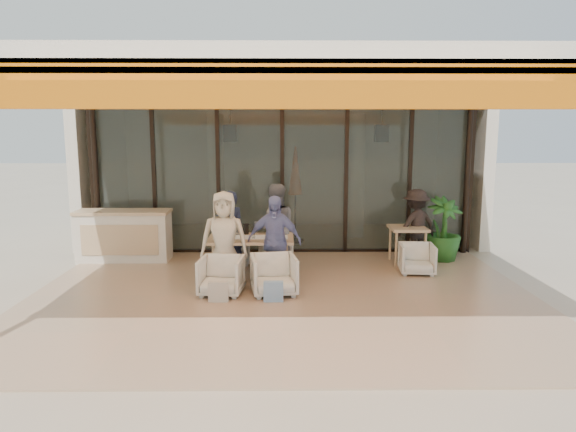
# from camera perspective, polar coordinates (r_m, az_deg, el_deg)

# --- Properties ---
(ground) EXTENTS (70.00, 70.00, 0.00)m
(ground) POSITION_cam_1_polar(r_m,az_deg,el_deg) (8.24, -0.64, -8.95)
(ground) COLOR #C6B293
(ground) RESTS_ON ground
(terrace_floor) EXTENTS (8.00, 6.00, 0.01)m
(terrace_floor) POSITION_cam_1_polar(r_m,az_deg,el_deg) (8.24, -0.64, -8.92)
(terrace_floor) COLOR tan
(terrace_floor) RESTS_ON ground
(terrace_structure) EXTENTS (8.00, 6.00, 3.40)m
(terrace_structure) POSITION_cam_1_polar(r_m,az_deg,el_deg) (7.58, -0.69, 14.37)
(terrace_structure) COLOR silver
(terrace_structure) RESTS_ON ground
(glass_storefront) EXTENTS (8.08, 0.10, 3.20)m
(glass_storefront) POSITION_cam_1_polar(r_m,az_deg,el_deg) (10.86, -0.64, 4.14)
(glass_storefront) COLOR #9EADA3
(glass_storefront) RESTS_ON ground
(interior_block) EXTENTS (9.05, 3.62, 3.52)m
(interior_block) POSITION_cam_1_polar(r_m,az_deg,el_deg) (13.14, -0.61, 7.80)
(interior_block) COLOR silver
(interior_block) RESTS_ON ground
(host_counter) EXTENTS (1.85, 0.65, 1.04)m
(host_counter) POSITION_cam_1_polar(r_m,az_deg,el_deg) (10.80, -17.75, -2.06)
(host_counter) COLOR silver
(host_counter) RESTS_ON ground
(dining_table) EXTENTS (1.50, 0.90, 0.93)m
(dining_table) POSITION_cam_1_polar(r_m,az_deg,el_deg) (9.09, -4.18, -2.73)
(dining_table) COLOR #D4B581
(dining_table) RESTS_ON ground
(chair_far_left) EXTENTS (0.70, 0.67, 0.65)m
(chair_far_left) POSITION_cam_1_polar(r_m,az_deg,el_deg) (10.12, -6.17, -3.61)
(chair_far_left) COLOR white
(chair_far_left) RESTS_ON ground
(chair_far_right) EXTENTS (0.69, 0.66, 0.60)m
(chair_far_right) POSITION_cam_1_polar(r_m,az_deg,el_deg) (10.08, -1.40, -3.75)
(chair_far_right) COLOR white
(chair_far_right) RESTS_ON ground
(chair_near_left) EXTENTS (0.72, 0.69, 0.69)m
(chair_near_left) POSITION_cam_1_polar(r_m,az_deg,el_deg) (8.29, -7.44, -6.43)
(chair_near_left) COLOR white
(chair_near_left) RESTS_ON ground
(chair_near_right) EXTENTS (0.79, 0.75, 0.72)m
(chair_near_right) POSITION_cam_1_polar(r_m,az_deg,el_deg) (8.23, -1.58, -6.36)
(chair_near_right) COLOR white
(chair_near_right) RESTS_ON ground
(diner_navy) EXTENTS (0.64, 0.51, 1.52)m
(diner_navy) POSITION_cam_1_polar(r_m,az_deg,el_deg) (9.55, -6.50, -1.72)
(diner_navy) COLOR #191F38
(diner_navy) RESTS_ON ground
(diner_grey) EXTENTS (0.87, 0.72, 1.65)m
(diner_grey) POSITION_cam_1_polar(r_m,az_deg,el_deg) (9.49, -1.45, -1.35)
(diner_grey) COLOR slate
(diner_grey) RESTS_ON ground
(diner_cream) EXTENTS (0.80, 0.52, 1.62)m
(diner_cream) POSITION_cam_1_polar(r_m,az_deg,el_deg) (8.66, -7.11, -2.56)
(diner_cream) COLOR beige
(diner_cream) RESTS_ON ground
(diner_periwinkle) EXTENTS (0.95, 0.49, 1.55)m
(diner_periwinkle) POSITION_cam_1_polar(r_m,az_deg,el_deg) (8.61, -1.54, -2.80)
(diner_periwinkle) COLOR #6872AE
(diner_periwinkle) RESTS_ON ground
(tote_bag_cream) EXTENTS (0.30, 0.10, 0.34)m
(tote_bag_cream) POSITION_cam_1_polar(r_m,az_deg,el_deg) (7.96, -7.75, -8.41)
(tote_bag_cream) COLOR silver
(tote_bag_cream) RESTS_ON ground
(tote_bag_blue) EXTENTS (0.30, 0.10, 0.34)m
(tote_bag_blue) POSITION_cam_1_polar(r_m,az_deg,el_deg) (7.90, -1.63, -8.46)
(tote_bag_blue) COLOR #99BFD8
(tote_bag_blue) RESTS_ON ground
(side_table) EXTENTS (0.70, 0.70, 0.74)m
(side_table) POSITION_cam_1_polar(r_m,az_deg,el_deg) (10.33, 13.16, -1.77)
(side_table) COLOR #D4B581
(side_table) RESTS_ON ground
(side_chair) EXTENTS (0.66, 0.63, 0.63)m
(side_chair) POSITION_cam_1_polar(r_m,az_deg,el_deg) (9.69, 14.13, -4.50)
(side_chair) COLOR white
(side_chair) RESTS_ON ground
(standing_woman) EXTENTS (1.09, 0.89, 1.46)m
(standing_woman) POSITION_cam_1_polar(r_m,az_deg,el_deg) (10.57, 14.02, -1.03)
(standing_woman) COLOR black
(standing_woman) RESTS_ON ground
(potted_palm) EXTENTS (0.93, 0.93, 1.30)m
(potted_palm) POSITION_cam_1_polar(r_m,az_deg,el_deg) (10.75, 16.82, -1.43)
(potted_palm) COLOR #1E5919
(potted_palm) RESTS_ON ground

